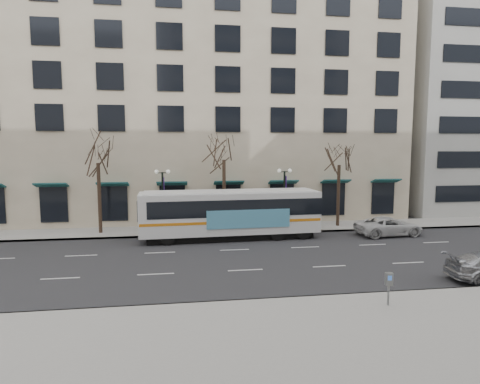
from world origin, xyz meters
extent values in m
plane|color=black|center=(0.00, 0.00, 0.00)|extent=(160.00, 160.00, 0.00)
cube|color=gray|center=(5.00, 9.00, 0.07)|extent=(80.00, 4.00, 0.15)
cube|color=tan|center=(-2.00, 21.00, 12.00)|extent=(40.00, 20.00, 24.00)
cube|color=#999993|center=(32.00, 21.00, 17.50)|extent=(25.00, 20.00, 35.00)
cylinder|color=black|center=(-10.00, 8.80, 2.87)|extent=(0.28, 0.28, 5.74)
cylinder|color=black|center=(0.00, 8.80, 2.97)|extent=(0.28, 0.28, 5.95)
cylinder|color=black|center=(10.00, 8.80, 2.73)|extent=(0.28, 0.28, 5.46)
cylinder|color=black|center=(-5.00, 8.20, 2.50)|extent=(0.16, 0.16, 5.00)
cylinder|color=black|center=(-5.00, 8.20, 0.15)|extent=(0.36, 0.36, 0.30)
cube|color=black|center=(-5.00, 8.20, 4.95)|extent=(0.90, 0.06, 0.06)
sphere|color=silver|center=(-5.45, 8.20, 5.05)|extent=(0.32, 0.32, 0.32)
sphere|color=silver|center=(-4.55, 8.20, 5.05)|extent=(0.32, 0.32, 0.32)
cube|color=#432079|center=(-4.88, 8.20, 4.10)|extent=(0.04, 0.45, 1.00)
cylinder|color=black|center=(5.00, 8.20, 2.50)|extent=(0.16, 0.16, 5.00)
cylinder|color=black|center=(5.00, 8.20, 0.15)|extent=(0.36, 0.36, 0.30)
cube|color=black|center=(5.00, 8.20, 4.95)|extent=(0.90, 0.06, 0.06)
sphere|color=silver|center=(4.55, 8.20, 5.05)|extent=(0.32, 0.32, 0.32)
sphere|color=silver|center=(5.45, 8.20, 5.05)|extent=(0.32, 0.32, 0.32)
cube|color=#432079|center=(5.12, 8.20, 4.10)|extent=(0.04, 0.45, 1.00)
cube|color=silver|center=(0.15, 5.80, 2.06)|extent=(13.66, 3.48, 3.11)
cube|color=black|center=(0.15, 5.80, 0.31)|extent=(12.56, 3.08, 0.51)
cube|color=black|center=(0.48, 5.81, 2.54)|extent=(13.12, 3.50, 1.24)
cube|color=orange|center=(0.15, 5.80, 1.52)|extent=(13.52, 3.51, 0.20)
cube|color=#4C95BA|center=(1.34, 4.34, 1.75)|extent=(6.21, 0.32, 1.35)
cube|color=silver|center=(0.15, 5.80, 3.65)|extent=(12.97, 3.16, 0.09)
cylinder|color=black|center=(-4.54, 4.31, 0.56)|extent=(1.14, 0.36, 1.13)
cylinder|color=black|center=(-4.64, 6.91, 0.56)|extent=(1.14, 0.36, 1.13)
cylinder|color=black|center=(3.58, 4.64, 0.56)|extent=(1.14, 0.36, 1.13)
cylinder|color=black|center=(3.48, 7.23, 0.56)|extent=(1.14, 0.36, 1.13)
cylinder|color=black|center=(5.61, 4.72, 0.56)|extent=(1.14, 0.36, 1.13)
cylinder|color=black|center=(5.51, 7.32, 0.56)|extent=(1.14, 0.36, 1.13)
imported|color=#BCBCBC|center=(12.75, 5.07, 0.73)|extent=(5.45, 2.83, 1.47)
cylinder|color=slate|center=(5.24, -8.61, 0.65)|extent=(0.09, 0.09, 1.00)
cube|color=slate|center=(5.24, -8.61, 1.31)|extent=(0.34, 0.25, 0.55)
cube|color=blue|center=(5.25, -8.71, 1.39)|extent=(0.16, 0.05, 0.20)
camera|label=1|loc=(-3.55, -24.18, 6.92)|focal=30.00mm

